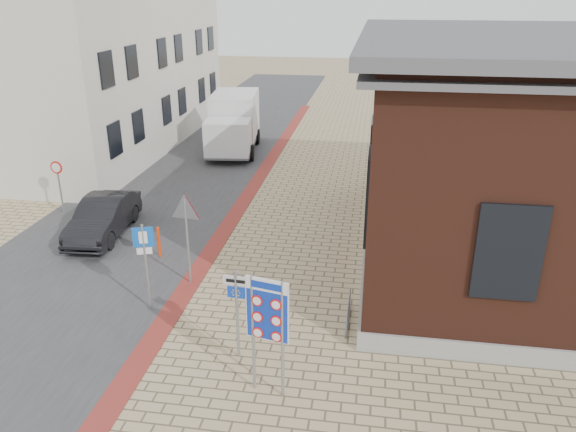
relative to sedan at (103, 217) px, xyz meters
The scene contains 16 objects.
ground 8.75m from the sedan, 46.50° to the right, with size 120.00×120.00×0.00m, color tan.
road_strip 8.71m from the sedan, 86.66° to the left, with size 7.00×60.00×0.02m, color #38383A.
curb_strip 5.47m from the sedan, 42.50° to the left, with size 0.60×40.00×0.02m, color maroon.
brick_building 15.28m from the sedan, ahead, with size 13.00×13.00×6.80m.
townhouse_near 8.33m from the sedan, 131.33° to the left, with size 7.40×6.40×8.30m.
townhouse_mid 13.28m from the sedan, 113.14° to the left, with size 7.40×6.40×9.10m.
townhouse_far 18.69m from the sedan, 105.76° to the left, with size 7.40×6.40×8.30m.
bike_rack 9.60m from the sedan, 25.50° to the right, with size 0.08×1.80×0.60m.
sedan is the anchor object (origin of this frame).
box_truck 11.37m from the sedan, 80.81° to the left, with size 2.86×5.76×2.90m.
border_sign 10.18m from the sedan, 44.94° to the right, with size 0.91×0.25×2.72m.
essen_sign 8.70m from the sedan, 44.08° to the right, with size 0.61×0.09×2.25m.
parking_sign 5.58m from the sedan, 52.03° to the right, with size 0.52×0.20×2.43m.
yield_sign 5.11m from the sedan, 35.23° to the right, with size 0.96×0.14×2.70m.
speed_sign 3.08m from the sedan, 146.17° to the left, with size 0.49×0.07×2.06m.
bollard 2.84m from the sedan, 27.93° to the right, with size 0.09×0.09×1.02m, color #F53A0C.
Camera 1 is at (3.06, -10.27, 8.00)m, focal length 35.00 mm.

